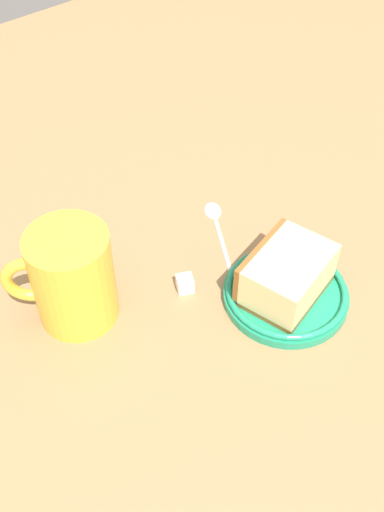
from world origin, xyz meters
TOP-DOWN VIEW (x-y plane):
  - ground_plane at (0.00, 0.00)cm, footprint 149.00×149.00cm
  - small_plate at (-2.42, 0.68)cm, footprint 13.08×13.08cm
  - cake_slice at (-2.35, 0.42)cm, footprint 10.66×8.99cm
  - tea_mug at (15.27, -11.76)cm, footprint 10.06×8.54cm
  - teaspoon at (-4.65, -12.94)cm, footprint 6.76×10.53cm
  - sugar_cube at (4.87, -7.06)cm, footprint 2.29×2.29cm

SIDE VIEW (x-z plane):
  - ground_plane at x=0.00cm, z-range -3.04..0.00cm
  - teaspoon at x=-4.65cm, z-range -0.05..0.75cm
  - small_plate at x=-2.42cm, z-range -0.01..1.68cm
  - sugar_cube at x=4.87cm, z-range 0.00..1.71cm
  - cake_slice at x=-2.35cm, z-range 1.06..6.10cm
  - tea_mug at x=15.27cm, z-range 0.10..10.68cm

